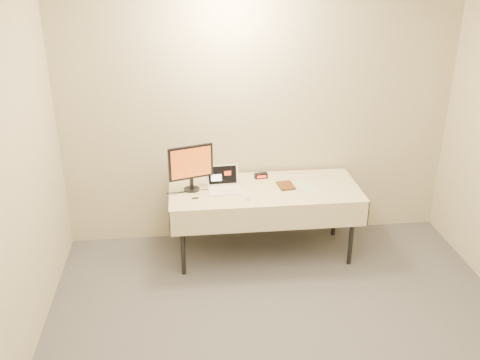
{
  "coord_description": "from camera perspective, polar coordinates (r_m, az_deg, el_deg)",
  "views": [
    {
      "loc": [
        -0.76,
        -2.65,
        2.93
      ],
      "look_at": [
        -0.25,
        1.99,
        0.86
      ],
      "focal_mm": 40.0,
      "sensor_mm": 36.0,
      "label": 1
    }
  ],
  "objects": [
    {
      "name": "paper_form",
      "position": [
        5.3,
        7.03,
        -0.7
      ],
      "size": [
        0.21,
        0.31,
        0.0
      ],
      "primitive_type": "cube",
      "rotation": [
        0.0,
        0.0,
        0.36
      ],
      "color": "#BAE7B8",
      "rests_on": "table"
    },
    {
      "name": "table",
      "position": [
        5.26,
        2.62,
        -1.47
      ],
      "size": [
        1.86,
        0.81,
        0.74
      ],
      "color": "black",
      "rests_on": "ground"
    },
    {
      "name": "alarm_clock",
      "position": [
        5.45,
        2.25,
        0.46
      ],
      "size": [
        0.14,
        0.07,
        0.05
      ],
      "rotation": [
        0.0,
        0.0,
        0.15
      ],
      "color": "black",
      "rests_on": "table"
    },
    {
      "name": "book",
      "position": [
        5.22,
        4.16,
        0.23
      ],
      "size": [
        0.15,
        0.04,
        0.2
      ],
      "primitive_type": "imported",
      "rotation": [
        0.0,
        0.0,
        0.12
      ],
      "color": "brown",
      "rests_on": "table"
    },
    {
      "name": "back_wall",
      "position": [
        5.44,
        2.02,
        7.01
      ],
      "size": [
        4.0,
        0.1,
        2.7
      ],
      "primitive_type": "cube",
      "color": "beige",
      "rests_on": "ground"
    },
    {
      "name": "monitor",
      "position": [
        5.11,
        -5.27,
        1.65
      ],
      "size": [
        0.43,
        0.19,
        0.45
      ],
      "rotation": [
        0.0,
        0.0,
        0.31
      ],
      "color": "black",
      "rests_on": "table"
    },
    {
      "name": "laptop",
      "position": [
        5.2,
        -1.77,
        -0.42
      ],
      "size": [
        0.33,
        0.29,
        0.21
      ],
      "rotation": [
        0.0,
        0.0,
        0.05
      ],
      "color": "white",
      "rests_on": "table"
    },
    {
      "name": "usb_dongle",
      "position": [
        5.03,
        -4.79,
        -1.93
      ],
      "size": [
        0.06,
        0.02,
        0.01
      ],
      "primitive_type": "cube",
      "rotation": [
        0.0,
        0.0,
        0.07
      ],
      "color": "black",
      "rests_on": "table"
    },
    {
      "name": "clicker",
      "position": [
        5.0,
        0.85,
        -1.95
      ],
      "size": [
        0.04,
        0.08,
        0.02
      ],
      "primitive_type": "ellipsoid",
      "rotation": [
        0.0,
        0.0,
        0.06
      ],
      "color": "silver",
      "rests_on": "table"
    }
  ]
}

